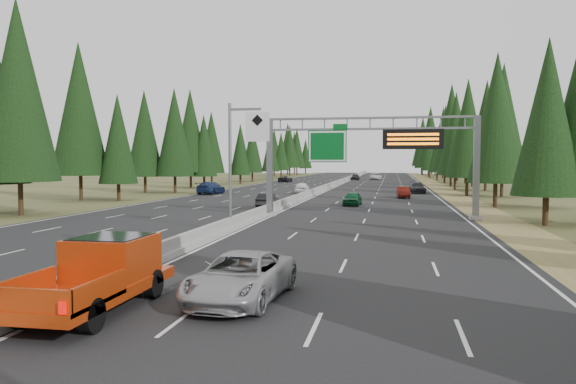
# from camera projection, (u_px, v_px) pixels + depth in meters

# --- Properties ---
(road) EXTENTS (32.00, 260.00, 0.08)m
(road) POSITION_uv_depth(u_px,v_px,m) (328.00, 189.00, 89.30)
(road) COLOR black
(road) RESTS_ON ground
(shoulder_right) EXTENTS (3.60, 260.00, 0.06)m
(shoulder_right) POSITION_uv_depth(u_px,v_px,m) (443.00, 190.00, 86.06)
(shoulder_right) COLOR olive
(shoulder_right) RESTS_ON ground
(shoulder_left) EXTENTS (3.60, 260.00, 0.06)m
(shoulder_left) POSITION_uv_depth(u_px,v_px,m) (221.00, 188.00, 92.54)
(shoulder_left) COLOR #3C421F
(shoulder_left) RESTS_ON ground
(median_barrier) EXTENTS (0.70, 260.00, 0.85)m
(median_barrier) POSITION_uv_depth(u_px,v_px,m) (328.00, 187.00, 89.28)
(median_barrier) COLOR gray
(median_barrier) RESTS_ON road
(sign_gantry) EXTENTS (16.75, 0.98, 7.80)m
(sign_gantry) POSITION_uv_depth(u_px,v_px,m) (378.00, 151.00, 43.10)
(sign_gantry) COLOR slate
(sign_gantry) RESTS_ON road
(hov_sign_pole) EXTENTS (2.80, 0.50, 8.00)m
(hov_sign_pole) POSITION_uv_depth(u_px,v_px,m) (239.00, 157.00, 34.91)
(hov_sign_pole) COLOR slate
(hov_sign_pole) RESTS_ON road
(tree_row_right) EXTENTS (11.62, 243.88, 18.84)m
(tree_row_right) POSITION_uv_depth(u_px,v_px,m) (472.00, 129.00, 83.86)
(tree_row_right) COLOR black
(tree_row_right) RESTS_ON ground
(tree_row_left) EXTENTS (11.46, 240.11, 18.35)m
(tree_row_left) POSITION_uv_depth(u_px,v_px,m) (151.00, 128.00, 75.68)
(tree_row_left) COLOR black
(tree_row_left) RESTS_ON ground
(silver_minivan) EXTENTS (2.91, 5.56, 1.49)m
(silver_minivan) POSITION_uv_depth(u_px,v_px,m) (241.00, 277.00, 17.60)
(silver_minivan) COLOR #A0A0A4
(silver_minivan) RESTS_ON road
(red_pickup) EXTENTS (2.28, 6.39, 2.08)m
(red_pickup) POSITION_uv_depth(u_px,v_px,m) (104.00, 269.00, 16.82)
(red_pickup) COLOR black
(red_pickup) RESTS_ON road
(car_ahead_green) EXTENTS (1.88, 4.06, 1.35)m
(car_ahead_green) POSITION_uv_depth(u_px,v_px,m) (352.00, 199.00, 55.80)
(car_ahead_green) COLOR #12502B
(car_ahead_green) RESTS_ON road
(car_ahead_dkred) EXTENTS (1.63, 4.12, 1.34)m
(car_ahead_dkred) POSITION_uv_depth(u_px,v_px,m) (403.00, 192.00, 67.18)
(car_ahead_dkred) COLOR #59120C
(car_ahead_dkred) RESTS_ON road
(car_ahead_dkgrey) EXTENTS (2.29, 5.13, 1.46)m
(car_ahead_dkgrey) POSITION_uv_depth(u_px,v_px,m) (417.00, 188.00, 77.56)
(car_ahead_dkgrey) COLOR black
(car_ahead_dkgrey) RESTS_ON road
(car_ahead_white) EXTENTS (3.14, 5.84, 1.56)m
(car_ahead_white) POSITION_uv_depth(u_px,v_px,m) (376.00, 176.00, 133.93)
(car_ahead_white) COLOR silver
(car_ahead_white) RESTS_ON road
(car_ahead_far) EXTENTS (1.99, 4.33, 1.44)m
(car_ahead_far) POSITION_uv_depth(u_px,v_px,m) (355.00, 177.00, 131.91)
(car_ahead_far) COLOR black
(car_ahead_far) RESTS_ON road
(car_onc_near) EXTENTS (1.43, 4.08, 1.34)m
(car_onc_near) POSITION_uv_depth(u_px,v_px,m) (268.00, 200.00, 53.13)
(car_onc_near) COLOR black
(car_onc_near) RESTS_ON road
(car_onc_blue) EXTENTS (2.80, 5.85, 1.65)m
(car_onc_blue) POSITION_uv_depth(u_px,v_px,m) (211.00, 188.00, 75.37)
(car_onc_blue) COLOR navy
(car_onc_blue) RESTS_ON road
(car_onc_white) EXTENTS (2.02, 4.56, 1.52)m
(car_onc_white) POSITION_uv_depth(u_px,v_px,m) (302.00, 188.00, 76.70)
(car_onc_white) COLOR white
(car_onc_white) RESTS_ON road
(car_onc_far) EXTENTS (2.46, 5.02, 1.37)m
(car_onc_far) POSITION_uv_depth(u_px,v_px,m) (285.00, 179.00, 118.62)
(car_onc_far) COLOR black
(car_onc_far) RESTS_ON road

